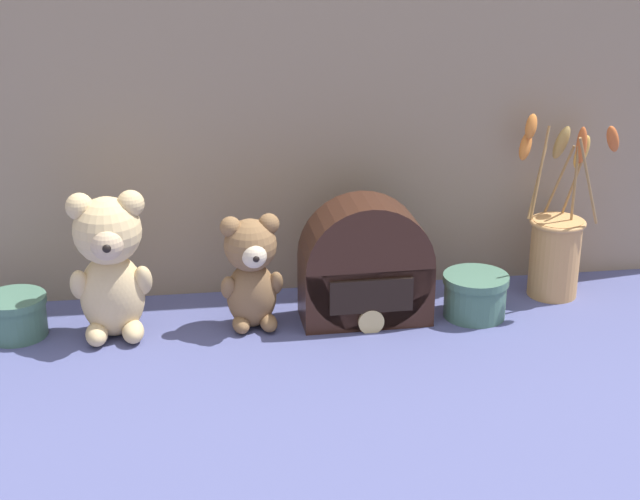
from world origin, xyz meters
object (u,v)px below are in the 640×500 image
vintage_radio (365,271)px  decorative_tin_tall (475,295)px  teddy_bear_large (110,263)px  flower_vase (556,243)px  decorative_tin_short (16,316)px  teddy_bear_medium (251,270)px

vintage_radio → decorative_tin_tall: size_ratio=1.95×
teddy_bear_large → flower_vase: size_ratio=0.74×
teddy_bear_large → decorative_tin_short: 0.18m
teddy_bear_medium → flower_vase: bearing=6.4°
flower_vase → decorative_tin_short: flower_vase is taller
teddy_bear_medium → vintage_radio: vintage_radio is taller
teddy_bear_large → teddy_bear_medium: 0.21m
teddy_bear_medium → flower_vase: (0.51, 0.06, -0.00)m
vintage_radio → decorative_tin_short: (-0.54, 0.01, -0.05)m
teddy_bear_large → vintage_radio: 0.39m
decorative_tin_short → teddy_bear_medium: bearing=-2.8°
teddy_bear_large → decorative_tin_short: size_ratio=2.36×
teddy_bear_large → decorative_tin_tall: 0.57m
teddy_bear_medium → flower_vase: flower_vase is taller
teddy_bear_large → decorative_tin_tall: teddy_bear_large is taller
flower_vase → decorative_tin_tall: (-0.15, -0.07, -0.06)m
decorative_tin_short → flower_vase: bearing=2.6°
teddy_bear_medium → decorative_tin_tall: teddy_bear_medium is taller
teddy_bear_large → flower_vase: flower_vase is taller
teddy_bear_large → decorative_tin_short: teddy_bear_large is taller
flower_vase → decorative_tin_short: bearing=-177.4°
teddy_bear_large → decorative_tin_short: (-0.15, 0.02, -0.09)m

